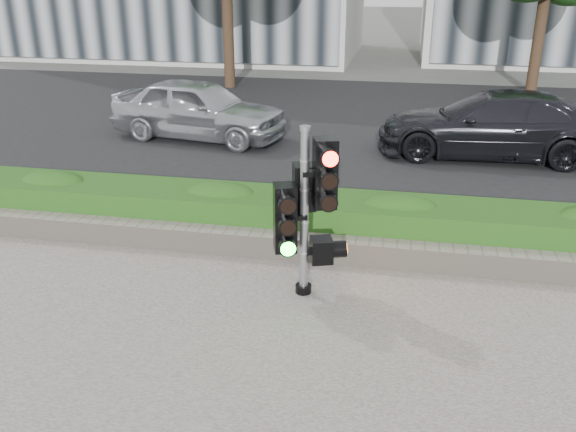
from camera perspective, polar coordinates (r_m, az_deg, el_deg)
The scene contains 8 objects.
ground at distance 7.15m, azimuth -2.77°, elevation -10.64°, with size 120.00×120.00×0.00m, color #51514C.
road at distance 16.34m, azimuth 5.56°, elevation 8.56°, with size 60.00×13.00×0.02m, color black.
curb at distance 9.85m, azimuth 1.52°, elevation -0.49°, with size 60.00×0.25×0.12m, color gray.
stone_wall at distance 8.67m, azimuth 0.15°, elevation -2.80°, with size 12.00×0.32×0.34m, color gray.
hedge at distance 9.19m, azimuth 0.91°, elevation -0.14°, with size 12.00×1.00×0.68m, color #347D26.
traffic_signal at distance 7.36m, azimuth 1.73°, elevation 1.15°, with size 0.79×0.67×2.17m.
car_silver at distance 14.82m, azimuth -8.36°, elevation 9.88°, with size 1.69×4.20×1.43m, color #AFB2B7.
car_dark at distance 13.96m, azimuth 18.56°, elevation 8.12°, with size 1.97×4.84×1.40m, color black.
Camera 1 is at (1.47, -5.81, 3.90)m, focal length 38.00 mm.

